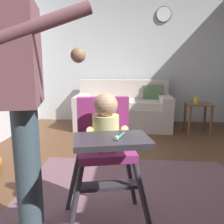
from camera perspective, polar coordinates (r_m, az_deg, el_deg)
ground at (r=2.51m, az=6.05°, el=-17.32°), size 5.60×6.89×0.10m
wall_far at (r=4.88m, az=5.42°, el=13.83°), size 4.80×0.06×2.74m
area_rug at (r=1.98m, az=5.08°, el=-24.10°), size 2.06×2.31×0.01m
couch at (r=4.43m, az=2.75°, el=0.68°), size 1.70×0.86×0.86m
high_chair at (r=1.57m, az=-1.57°, el=-6.17°), size 0.72×0.81×0.98m
adult_standing at (r=1.53m, az=-20.13°, el=3.30°), size 0.59×0.50×1.68m
side_table at (r=4.21m, az=19.81°, el=0.11°), size 0.40×0.40×0.52m
sippy_cup at (r=4.17m, az=19.42°, el=2.68°), size 0.07×0.07×0.10m
wall_clock at (r=4.96m, az=12.19°, el=21.79°), size 0.29×0.04×0.29m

